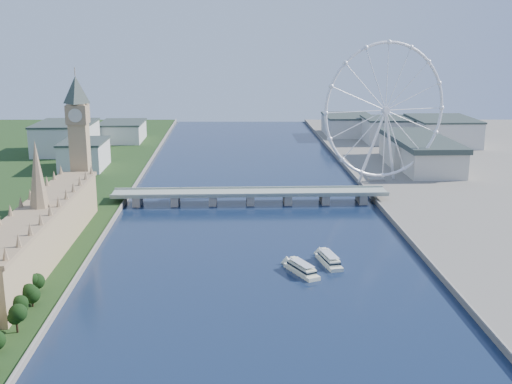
{
  "coord_description": "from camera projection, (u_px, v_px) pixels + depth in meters",
  "views": [
    {
      "loc": [
        -14.99,
        -199.25,
        132.1
      ],
      "look_at": [
        1.13,
        210.0,
        31.37
      ],
      "focal_mm": 45.0,
      "sensor_mm": 36.0,
      "label": 1
    }
  ],
  "objects": [
    {
      "name": "parliament_range",
      "position": [
        42.0,
        231.0,
        381.1
      ],
      "size": [
        24.0,
        200.0,
        70.0
      ],
      "color": "tan",
      "rests_on": "ground"
    },
    {
      "name": "westminster_bridge",
      "position": [
        250.0,
        195.0,
        514.96
      ],
      "size": [
        220.0,
        22.0,
        9.5
      ],
      "color": "gray",
      "rests_on": "ground"
    },
    {
      "name": "big_ben",
      "position": [
        78.0,
        126.0,
        474.41
      ],
      "size": [
        20.02,
        20.02,
        110.0
      ],
      "color": "tan",
      "rests_on": "ground"
    },
    {
      "name": "london_eye",
      "position": [
        386.0,
        111.0,
        558.44
      ],
      "size": [
        113.6,
        39.12,
        124.3
      ],
      "color": "silver",
      "rests_on": "ground"
    },
    {
      "name": "tour_boat_far",
      "position": [
        329.0,
        264.0,
        379.49
      ],
      "size": [
        14.12,
        32.6,
        7.01
      ],
      "primitive_type": null,
      "rotation": [
        0.0,
        0.0,
        0.2
      ],
      "color": "beige",
      "rests_on": "ground"
    },
    {
      "name": "county_hall",
      "position": [
        419.0,
        169.0,
        649.37
      ],
      "size": [
        54.0,
        144.0,
        35.0
      ],
      "primitive_type": null,
      "color": "beige",
      "rests_on": "ground"
    },
    {
      "name": "city_skyline",
      "position": [
        276.0,
        134.0,
        766.35
      ],
      "size": [
        505.0,
        280.0,
        32.0
      ],
      "color": "beige",
      "rests_on": "ground"
    },
    {
      "name": "tour_boat_near",
      "position": [
        301.0,
        273.0,
        364.75
      ],
      "size": [
        20.55,
        32.02,
        6.99
      ],
      "primitive_type": null,
      "rotation": [
        0.0,
        0.0,
        0.43
      ],
      "color": "beige",
      "rests_on": "ground"
    }
  ]
}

